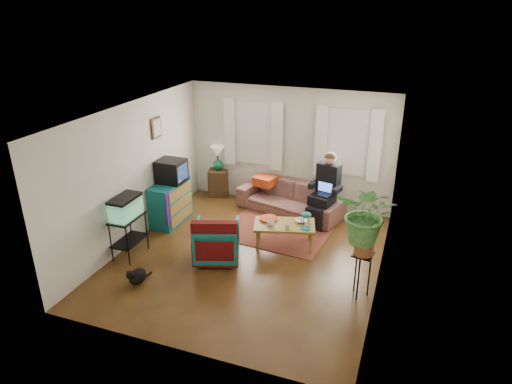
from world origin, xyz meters
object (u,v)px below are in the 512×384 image
at_px(dresser, 170,203).
at_px(plant_stand, 361,275).
at_px(side_table, 219,182).
at_px(coffee_table, 284,235).
at_px(sofa, 290,193).
at_px(armchair, 217,239).
at_px(aquarium_stand, 129,237).

bearing_deg(dresser, plant_stand, -16.37).
bearing_deg(side_table, coffee_table, -39.97).
height_order(sofa, side_table, sofa).
height_order(side_table, armchair, armchair).
xyz_separation_m(side_table, plant_stand, (3.68, -2.88, 0.06)).
distance_m(sofa, dresser, 2.52).
distance_m(aquarium_stand, armchair, 1.56).
distance_m(sofa, plant_stand, 3.14).
distance_m(side_table, armchair, 2.88).
distance_m(armchair, coffee_table, 1.30).
bearing_deg(aquarium_stand, sofa, 50.71).
bearing_deg(side_table, armchair, -66.31).
xyz_separation_m(side_table, armchair, (1.16, -2.63, 0.07)).
height_order(armchair, coffee_table, armchair).
distance_m(aquarium_stand, coffee_table, 2.79).
bearing_deg(side_table, plant_stand, -38.03).
distance_m(side_table, coffee_table, 2.79).
height_order(sofa, aquarium_stand, sofa).
relative_size(dresser, coffee_table, 0.86).
distance_m(sofa, armchair, 2.39).
distance_m(sofa, aquarium_stand, 3.49).
bearing_deg(dresser, aquarium_stand, -89.41).
bearing_deg(armchair, aquarium_stand, -3.09).
relative_size(aquarium_stand, armchair, 0.98).
relative_size(dresser, plant_stand, 1.28).
height_order(side_table, dresser, dresser).
bearing_deg(coffee_table, plant_stand, -50.68).
xyz_separation_m(dresser, plant_stand, (4.02, -1.26, -0.06)).
relative_size(sofa, dresser, 2.35).
bearing_deg(side_table, aquarium_stand, -96.53).
bearing_deg(sofa, plant_stand, -39.86).
height_order(sofa, armchair, sofa).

